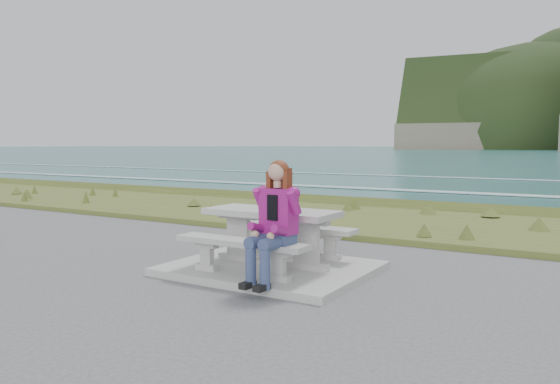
# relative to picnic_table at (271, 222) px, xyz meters

# --- Properties ---
(concrete_slab) EXTENTS (2.60, 2.10, 0.10)m
(concrete_slab) POSITION_rel_picnic_table_xyz_m (-0.00, 0.00, -0.63)
(concrete_slab) COLOR gray
(concrete_slab) RESTS_ON ground
(picnic_table) EXTENTS (1.80, 0.75, 0.75)m
(picnic_table) POSITION_rel_picnic_table_xyz_m (0.00, 0.00, 0.00)
(picnic_table) COLOR gray
(picnic_table) RESTS_ON concrete_slab
(bench_landward) EXTENTS (1.80, 0.35, 0.45)m
(bench_landward) POSITION_rel_picnic_table_xyz_m (0.00, -0.70, -0.23)
(bench_landward) COLOR gray
(bench_landward) RESTS_ON concrete_slab
(bench_seaward) EXTENTS (1.80, 0.35, 0.45)m
(bench_seaward) POSITION_rel_picnic_table_xyz_m (0.00, 0.70, -0.23)
(bench_seaward) COLOR gray
(bench_seaward) RESTS_ON concrete_slab
(grass_verge) EXTENTS (160.00, 4.50, 0.22)m
(grass_verge) POSITION_rel_picnic_table_xyz_m (-0.00, 5.00, -0.68)
(grass_verge) COLOR #374C1C
(grass_verge) RESTS_ON ground
(shore_drop) EXTENTS (160.00, 0.80, 2.20)m
(shore_drop) POSITION_rel_picnic_table_xyz_m (-0.00, 7.90, -0.68)
(shore_drop) COLOR #6C5E51
(shore_drop) RESTS_ON ground
(ocean) EXTENTS (1600.00, 1600.00, 0.09)m
(ocean) POSITION_rel_picnic_table_xyz_m (-0.00, 25.09, -2.42)
(ocean) COLOR #205A5A
(ocean) RESTS_ON ground
(seated_woman) EXTENTS (0.43, 0.73, 1.44)m
(seated_woman) POSITION_rel_picnic_table_xyz_m (0.52, -0.84, -0.05)
(seated_woman) COLOR navy
(seated_woman) RESTS_ON concrete_slab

